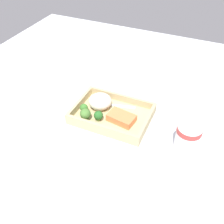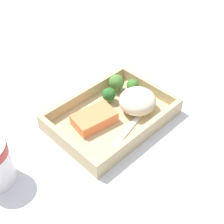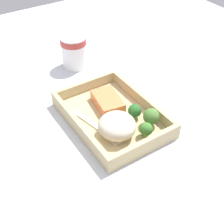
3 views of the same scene
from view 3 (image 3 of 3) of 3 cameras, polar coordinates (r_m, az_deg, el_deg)
ground_plane at (r=79.81cm, az=-0.00°, el=-2.03°), size 160.00×160.00×2.00cm
takeout_tray at (r=78.74cm, az=-0.00°, el=-1.17°), size 28.09×19.99×1.20cm
tray_rim at (r=77.39cm, az=-0.00°, el=-0.02°), size 28.09×19.99×2.94cm
salmon_fillet at (r=80.90cm, az=-0.80°, el=1.94°), size 10.44×7.43×2.68cm
mashed_potatoes at (r=71.73cm, az=0.93°, el=-2.54°), size 8.88×8.79×5.54cm
broccoli_floret_1 at (r=74.81cm, az=7.16°, el=-0.86°), size 3.94×3.94×4.76cm
broccoli_floret_2 at (r=76.87cm, az=4.18°, el=0.21°), size 3.35×3.35×3.93cm
broccoli_floret_3 at (r=72.14cm, az=6.28°, el=-3.17°), size 3.07×3.07×3.82cm
fork at (r=74.83cm, az=-2.37°, el=-3.05°), size 15.77×5.16×0.44cm
paper_cup at (r=97.89cm, az=-6.97°, el=11.17°), size 7.94×7.94×9.92cm
receipt_slip at (r=65.48cm, az=7.24°, el=-13.67°), size 13.19×15.25×0.24cm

